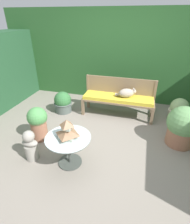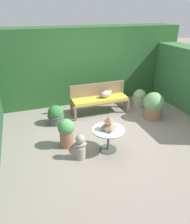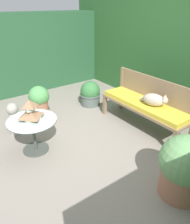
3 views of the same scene
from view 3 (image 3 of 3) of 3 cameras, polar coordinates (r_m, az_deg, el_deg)
The scene contains 11 objects.
ground at distance 3.41m, azimuth -1.30°, elevation -8.01°, with size 30.00×30.00×0.00m, color gray.
foliage_hedge_left at distance 5.55m, azimuth -17.73°, elevation 14.48°, with size 0.70×3.50×1.75m, color #234C2D.
garden_bench at distance 3.71m, azimuth 12.67°, elevation 1.54°, with size 1.62×0.47×0.48m.
bench_backrest at distance 3.79m, azimuth 15.20°, elevation 5.22°, with size 1.62×0.06×0.85m.
cat at distance 3.55m, azimuth 15.22°, elevation 3.08°, with size 0.47×0.31×0.22m.
patio_table at distance 3.17m, azimuth -15.95°, elevation -3.66°, with size 0.68×0.68×0.50m.
pagoda_birdhouse at distance 3.06m, azimuth -16.49°, elevation 0.10°, with size 0.28×0.28×0.30m.
garden_bust at distance 3.75m, azimuth -20.37°, elevation -1.70°, with size 0.27×0.20×0.54m.
potted_plant_table_near at distance 4.55m, azimuth -1.26°, elevation 4.75°, with size 0.44×0.44×0.51m.
potted_plant_bench_right at distance 3.99m, azimuth -14.29°, elevation 2.52°, with size 0.36×0.36×0.66m.
potted_plant_bench_left at distance 2.58m, azimuth 22.30°, elevation -13.16°, with size 0.56×0.56×0.74m.
Camera 3 is at (2.31, -1.59, 1.95)m, focal length 35.00 mm.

